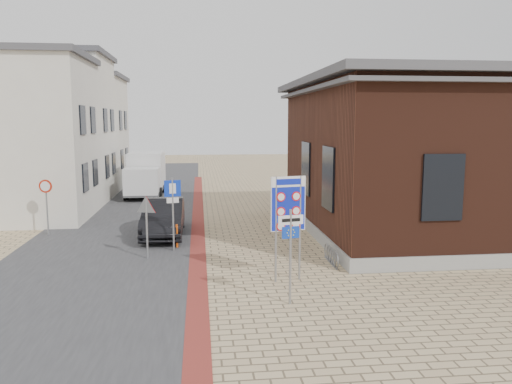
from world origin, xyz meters
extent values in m
plane|color=tan|center=(0.00, 0.00, 0.00)|extent=(120.00, 120.00, 0.00)
cube|color=#38383A|center=(-5.50, 15.00, 0.01)|extent=(7.00, 60.00, 0.02)
cube|color=maroon|center=(-2.00, 10.00, 0.01)|extent=(0.60, 40.00, 0.02)
cube|color=gray|center=(9.00, 7.00, 0.25)|extent=(12.15, 12.15, 0.50)
cube|color=#411F15|center=(9.00, 7.00, 3.50)|extent=(12.00, 12.00, 6.00)
cube|color=#4B4B50|center=(9.00, 7.00, 6.65)|extent=(13.00, 13.00, 0.30)
cube|color=#4B4B50|center=(9.00, 7.00, 6.25)|extent=(12.70, 12.70, 0.15)
cube|color=black|center=(2.98, 4.00, 2.80)|extent=(0.12, 1.60, 2.40)
cube|color=black|center=(2.98, 8.00, 2.80)|extent=(0.12, 1.60, 2.40)
cube|color=black|center=(6.00, 0.98, 2.80)|extent=(1.40, 0.12, 2.20)
cube|color=beige|center=(-11.00, 12.00, 4.00)|extent=(7.00, 6.00, 8.00)
cube|color=#4B4B50|center=(-11.00, 12.00, 8.15)|extent=(7.40, 6.40, 0.30)
cube|color=black|center=(-7.48, 10.80, 2.20)|extent=(0.10, 1.10, 1.40)
cube|color=black|center=(-7.48, 13.20, 2.20)|extent=(0.10, 1.10, 1.40)
cube|color=black|center=(-7.48, 10.80, 5.00)|extent=(0.10, 1.10, 1.40)
cube|color=black|center=(-7.48, 13.20, 5.00)|extent=(0.10, 1.10, 1.40)
cube|color=beige|center=(-11.00, 18.00, 4.40)|extent=(7.00, 6.00, 8.80)
cube|color=#4B4B50|center=(-11.00, 18.00, 8.95)|extent=(7.40, 6.40, 0.30)
cube|color=black|center=(-7.48, 16.80, 2.20)|extent=(0.10, 1.10, 1.40)
cube|color=black|center=(-7.48, 19.20, 2.20)|extent=(0.10, 1.10, 1.40)
cube|color=black|center=(-7.48, 16.80, 5.00)|extent=(0.10, 1.10, 1.40)
cube|color=black|center=(-7.48, 19.20, 5.00)|extent=(0.10, 1.10, 1.40)
cube|color=beige|center=(-11.00, 24.00, 4.00)|extent=(7.00, 6.00, 8.00)
cube|color=#4B4B50|center=(-11.00, 24.00, 8.15)|extent=(7.40, 6.40, 0.30)
cube|color=black|center=(-7.48, 22.80, 2.20)|extent=(0.10, 1.10, 1.40)
cube|color=black|center=(-7.48, 25.20, 2.20)|extent=(0.10, 1.10, 1.40)
cube|color=black|center=(-7.48, 22.80, 5.00)|extent=(0.10, 1.10, 1.40)
cube|color=black|center=(-7.48, 25.20, 5.00)|extent=(0.10, 1.10, 1.40)
torus|color=slate|center=(2.65, 1.60, 0.28)|extent=(0.04, 0.60, 0.60)
torus|color=slate|center=(2.65, 1.90, 0.28)|extent=(0.04, 0.60, 0.60)
torus|color=slate|center=(2.65, 2.20, 0.28)|extent=(0.04, 0.60, 0.60)
torus|color=slate|center=(2.65, 2.50, 0.28)|extent=(0.04, 0.60, 0.60)
torus|color=slate|center=(2.65, 2.80, 0.28)|extent=(0.04, 0.60, 0.60)
cube|color=slate|center=(2.65, 2.20, 0.02)|extent=(0.08, 1.60, 0.04)
imported|color=black|center=(-3.48, 7.26, 0.79)|extent=(1.68, 4.80, 1.58)
cube|color=slate|center=(-5.43, 18.90, 0.45)|extent=(2.17, 5.43, 0.25)
cube|color=white|center=(-5.45, 17.00, 1.25)|extent=(2.12, 1.73, 1.60)
cube|color=black|center=(-5.46, 16.25, 1.55)|extent=(1.90, 0.10, 0.80)
cube|color=white|center=(-5.42, 19.80, 1.75)|extent=(2.25, 3.63, 2.20)
cylinder|color=black|center=(-6.50, 17.32, 0.40)|extent=(0.26, 0.80, 0.80)
cylinder|color=black|center=(-4.40, 17.29, 0.40)|extent=(0.26, 0.80, 0.80)
cylinder|color=black|center=(-6.46, 20.52, 0.40)|extent=(0.26, 0.80, 0.80)
cylinder|color=black|center=(-4.36, 20.49, 0.40)|extent=(0.26, 0.80, 0.80)
cylinder|color=gray|center=(0.41, 0.42, 1.64)|extent=(0.07, 0.07, 3.29)
cylinder|color=gray|center=(1.19, 0.58, 1.64)|extent=(0.07, 0.07, 3.29)
cube|color=white|center=(0.80, 0.50, 2.44)|extent=(1.11, 0.26, 1.69)
cube|color=#0E1FAF|center=(0.80, 0.50, 2.44)|extent=(1.07, 0.25, 1.64)
cube|color=white|center=(0.80, 0.50, 3.12)|extent=(1.07, 0.26, 0.32)
cylinder|color=gray|center=(0.51, -1.50, 1.31)|extent=(0.07, 0.07, 2.62)
cube|color=white|center=(0.51, -1.50, 2.34)|extent=(0.70, 0.17, 0.25)
cube|color=#0F38B7|center=(0.51, -1.50, 2.00)|extent=(0.48, 0.13, 0.32)
cylinder|color=gray|center=(-2.91, 4.50, 1.41)|extent=(0.07, 0.07, 2.83)
cube|color=#0F32BB|center=(-2.91, 4.50, 2.43)|extent=(0.62, 0.16, 0.62)
cube|color=white|center=(-2.91, 4.50, 1.98)|extent=(0.45, 0.13, 0.20)
cylinder|color=gray|center=(-3.80, 3.50, 1.10)|extent=(0.07, 0.07, 2.20)
cylinder|color=gray|center=(-8.50, 7.86, 1.22)|extent=(0.07, 0.07, 2.44)
cylinder|color=#B4210D|center=(-8.50, 7.86, 2.16)|extent=(0.57, 0.12, 0.58)
cylinder|color=#E34D0B|center=(-2.81, 5.00, 0.47)|extent=(0.09, 0.09, 0.94)
camera|label=1|loc=(-1.89, -14.35, 4.95)|focal=35.00mm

